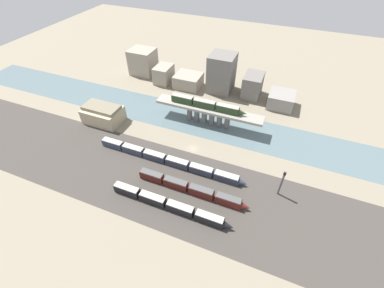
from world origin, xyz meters
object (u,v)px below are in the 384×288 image
(train_yard_near, at_px, (169,205))
(train_yard_far, at_px, (169,160))
(warehouse_building, at_px, (103,114))
(train_yard_mid, at_px, (191,189))
(signal_tower, at_px, (281,183))
(train_on_bridge, at_px, (207,105))

(train_yard_near, height_order, train_yard_far, train_yard_near)
(warehouse_building, bearing_deg, train_yard_mid, -23.47)
(train_yard_mid, bearing_deg, signal_tower, 20.43)
(train_yard_mid, xyz_separation_m, signal_tower, (33.22, 12.37, 4.56))
(train_yard_far, relative_size, warehouse_building, 3.64)
(warehouse_building, bearing_deg, train_yard_far, -18.77)
(signal_tower, bearing_deg, train_yard_far, -178.61)
(train_yard_near, distance_m, signal_tower, 44.66)
(train_yard_near, height_order, warehouse_building, warehouse_building)
(train_yard_mid, bearing_deg, warehouse_building, 156.53)
(train_yard_mid, relative_size, train_yard_far, 0.67)
(train_yard_far, relative_size, signal_tower, 5.51)
(train_yard_mid, relative_size, warehouse_building, 2.42)
(train_on_bridge, xyz_separation_m, train_yard_far, (-5.68, -35.12, -9.84))
(warehouse_building, bearing_deg, signal_tower, -8.75)
(train_on_bridge, distance_m, train_yard_far, 36.91)
(train_on_bridge, bearing_deg, train_yard_far, -99.19)
(train_yard_near, relative_size, train_yard_mid, 1.05)
(train_on_bridge, height_order, train_yard_mid, train_on_bridge)
(train_on_bridge, relative_size, signal_tower, 3.12)
(train_yard_mid, height_order, warehouse_building, warehouse_building)
(train_on_bridge, bearing_deg, train_yard_near, -84.99)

